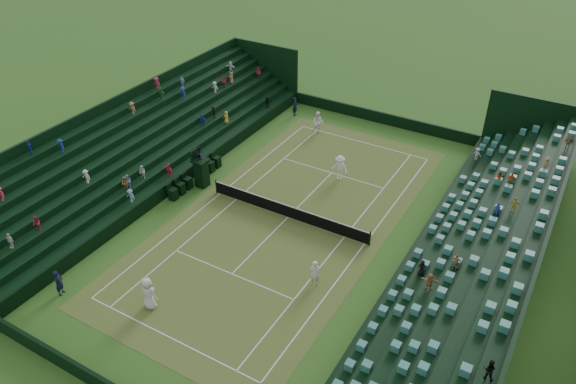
% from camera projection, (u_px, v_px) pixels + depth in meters
% --- Properties ---
extents(ground, '(160.00, 160.00, 0.00)m').
position_uv_depth(ground, '(288.00, 217.00, 36.88)').
color(ground, '#326620').
rests_on(ground, ground).
extents(court_surface, '(12.97, 26.77, 0.01)m').
position_uv_depth(court_surface, '(288.00, 217.00, 36.87)').
color(court_surface, '#3B6923').
rests_on(court_surface, ground).
extents(perimeter_wall_north, '(17.17, 0.20, 1.00)m').
position_uv_depth(perimeter_wall_north, '(382.00, 118.00, 48.00)').
color(perimeter_wall_north, black).
rests_on(perimeter_wall_north, ground).
extents(perimeter_wall_east, '(0.20, 31.77, 1.00)m').
position_uv_depth(perimeter_wall_east, '(412.00, 254.00, 33.03)').
color(perimeter_wall_east, black).
rests_on(perimeter_wall_east, ground).
extents(perimeter_wall_west, '(0.20, 31.77, 1.00)m').
position_uv_depth(perimeter_wall_west, '(186.00, 176.00, 40.16)').
color(perimeter_wall_west, black).
rests_on(perimeter_wall_west, ground).
extents(north_grandstand, '(6.60, 32.00, 4.90)m').
position_uv_depth(north_grandstand, '(487.00, 264.00, 30.70)').
color(north_grandstand, black).
rests_on(north_grandstand, ground).
extents(south_grandstand, '(6.60, 32.00, 4.90)m').
position_uv_depth(south_grandstand, '(140.00, 149.00, 41.33)').
color(south_grandstand, black).
rests_on(south_grandstand, ground).
extents(tennis_net, '(11.67, 0.10, 1.06)m').
position_uv_depth(tennis_net, '(288.00, 211.00, 36.58)').
color(tennis_net, black).
rests_on(tennis_net, ground).
extents(umpire_chair, '(1.01, 1.01, 3.18)m').
position_uv_depth(umpire_chair, '(201.00, 169.00, 39.30)').
color(umpire_chair, black).
rests_on(umpire_chair, ground).
extents(courtside_chairs, '(0.55, 5.52, 1.20)m').
position_uv_depth(courtside_chairs, '(196.00, 177.00, 40.18)').
color(courtside_chairs, black).
rests_on(courtside_chairs, ground).
extents(player_near_west, '(0.97, 0.63, 1.97)m').
position_uv_depth(player_near_west, '(149.00, 293.00, 29.58)').
color(player_near_west, silver).
rests_on(player_near_west, ground).
extents(player_near_east, '(0.74, 0.67, 1.71)m').
position_uv_depth(player_near_east, '(315.00, 273.00, 31.10)').
color(player_near_east, silver).
rests_on(player_near_east, ground).
extents(player_far_west, '(1.13, 1.01, 1.92)m').
position_uv_depth(player_far_west, '(318.00, 123.00, 46.18)').
color(player_far_west, white).
rests_on(player_far_west, ground).
extents(player_far_east, '(1.27, 0.78, 1.90)m').
position_uv_depth(player_far_east, '(340.00, 168.00, 40.28)').
color(player_far_east, white).
rests_on(player_far_east, ground).
extents(line_judge_north, '(0.51, 0.68, 1.70)m').
position_uv_depth(line_judge_north, '(295.00, 106.00, 49.07)').
color(line_judge_north, black).
rests_on(line_judge_north, ground).
extents(line_judge_south, '(0.55, 0.68, 1.60)m').
position_uv_depth(line_judge_south, '(59.00, 283.00, 30.52)').
color(line_judge_south, black).
rests_on(line_judge_south, ground).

